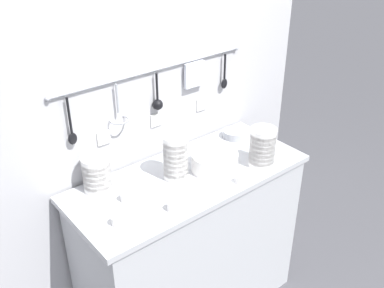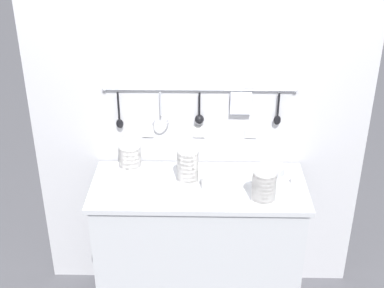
# 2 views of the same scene
# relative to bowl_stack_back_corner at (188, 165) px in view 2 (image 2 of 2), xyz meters

# --- Properties ---
(counter) EXTENTS (1.26, 0.54, 0.95)m
(counter) POSITION_rel_bowl_stack_back_corner_xyz_m (0.06, -0.03, -0.60)
(counter) COLOR #ADAFB5
(counter) RESTS_ON ground
(back_wall) EXTENTS (2.06, 0.11, 1.99)m
(back_wall) POSITION_rel_bowl_stack_back_corner_xyz_m (0.06, 0.28, -0.07)
(back_wall) COLOR #B2B2B7
(back_wall) RESTS_ON ground
(bowl_stack_back_corner) EXTENTS (0.12, 0.12, 0.24)m
(bowl_stack_back_corner) POSITION_rel_bowl_stack_back_corner_xyz_m (0.00, 0.00, 0.00)
(bowl_stack_back_corner) COLOR white
(bowl_stack_back_corner) RESTS_ON counter
(bowl_stack_short_front) EXTENTS (0.14, 0.14, 0.18)m
(bowl_stack_short_front) POSITION_rel_bowl_stack_back_corner_xyz_m (-0.36, 0.15, -0.03)
(bowl_stack_short_front) COLOR white
(bowl_stack_short_front) RESTS_ON counter
(bowl_stack_wide_centre) EXTENTS (0.14, 0.14, 0.21)m
(bowl_stack_wide_centre) POSITION_rel_bowl_stack_back_corner_xyz_m (0.42, -0.19, -0.01)
(bowl_stack_wide_centre) COLOR white
(bowl_stack_wide_centre) RESTS_ON counter
(plate_stack) EXTENTS (0.24, 0.24, 0.10)m
(plate_stack) POSITION_rel_bowl_stack_back_corner_xyz_m (0.20, -0.07, -0.07)
(plate_stack) COLOR white
(plate_stack) RESTS_ON counter
(steel_mixing_bowl) EXTENTS (0.13, 0.13, 0.04)m
(steel_mixing_bowl) POSITION_rel_bowl_stack_back_corner_xyz_m (0.52, 0.12, -0.10)
(steel_mixing_bowl) COLOR #93969E
(steel_mixing_bowl) RESTS_ON counter
(cup_front_left) EXTENTS (0.05, 0.05, 0.04)m
(cup_front_left) POSITION_rel_bowl_stack_back_corner_xyz_m (-0.17, -0.20, -0.10)
(cup_front_left) COLOR white
(cup_front_left) RESTS_ON counter
(cup_centre) EXTENTS (0.05, 0.05, 0.04)m
(cup_centre) POSITION_rel_bowl_stack_back_corner_xyz_m (-0.42, -0.13, -0.10)
(cup_centre) COLOR white
(cup_centre) RESTS_ON counter
(cup_back_left) EXTENTS (0.05, 0.05, 0.04)m
(cup_back_left) POSITION_rel_bowl_stack_back_corner_xyz_m (0.22, -0.24, -0.10)
(cup_back_left) COLOR white
(cup_back_left) RESTS_ON counter
(cup_edge_far) EXTENTS (0.05, 0.05, 0.04)m
(cup_edge_far) POSITION_rel_bowl_stack_back_corner_xyz_m (-0.30, -0.01, -0.10)
(cup_edge_far) COLOR white
(cup_edge_far) RESTS_ON counter
(cup_front_right) EXTENTS (0.05, 0.05, 0.04)m
(cup_front_right) POSITION_rel_bowl_stack_back_corner_xyz_m (0.63, -0.00, -0.10)
(cup_front_right) COLOR white
(cup_front_right) RESTS_ON counter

